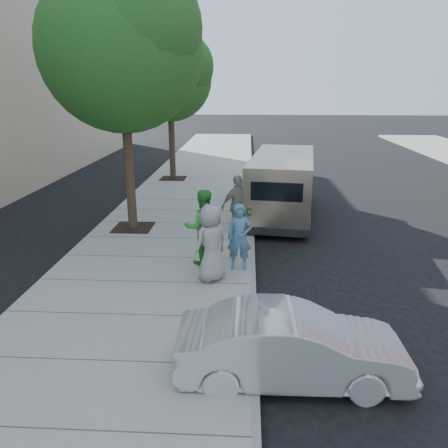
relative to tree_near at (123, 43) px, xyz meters
The scene contains 12 objects.
ground 6.45m from the tree_near, 46.82° to the right, with size 120.00×120.00×0.00m, color black.
sidewalk 6.11m from the tree_near, 62.43° to the right, with size 5.00×60.00×0.15m, color gray.
curb_face 7.02m from the tree_near, 33.03° to the right, with size 0.12×60.00×0.16m, color gray.
tree_near is the anchor object (origin of this frame).
tree_far 7.63m from the tree_near, 90.00° to the left, with size 3.92×3.80×6.49m.
parking_meter 6.05m from the tree_near, 30.33° to the right, with size 0.27×0.16×1.26m.
van 6.77m from the tree_near, 23.19° to the left, with size 2.69×6.07×2.18m.
sedan 9.58m from the tree_near, 58.73° to the right, with size 1.24×3.56×1.17m, color #BABEC2.
person_officer 6.45m from the tree_near, 42.11° to the right, with size 0.59×0.39×1.62m, color teal.
person_green_shirt 5.76m from the tree_near, 48.00° to the right, with size 0.92×0.72×1.89m, color green.
person_gray_shirt 6.44m from the tree_near, 53.63° to the right, with size 0.87×0.57×1.79m, color #949496.
person_striped_polo 5.58m from the tree_near, ahead, with size 1.05×0.44×1.79m, color gray.
Camera 1 is at (1.27, -10.48, 4.43)m, focal length 35.00 mm.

